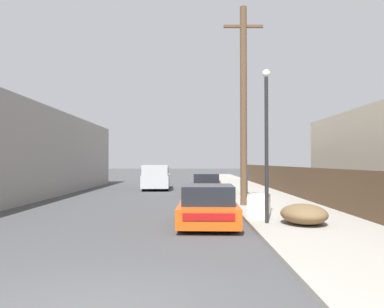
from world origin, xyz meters
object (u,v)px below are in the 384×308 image
(pickup_truck, at_px, (157,177))
(pedestrian, at_px, (246,179))
(discarded_fridge, at_px, (260,206))
(utility_pole, at_px, (245,103))
(parked_sports_car_red, at_px, (209,207))
(street_lamp, at_px, (268,134))
(car_parked_mid, at_px, (208,185))
(brush_pile, at_px, (305,214))

(pickup_truck, height_order, pedestrian, pedestrian)
(discarded_fridge, height_order, utility_pole, utility_pole)
(parked_sports_car_red, bearing_deg, street_lamp, -8.95)
(parked_sports_car_red, height_order, car_parked_mid, car_parked_mid)
(street_lamp, bearing_deg, car_parked_mid, 97.58)
(pedestrian, bearing_deg, street_lamp, -94.57)
(pickup_truck, distance_m, pedestrian, 7.79)
(pickup_truck, height_order, utility_pole, utility_pole)
(parked_sports_car_red, relative_size, pedestrian, 2.39)
(car_parked_mid, xyz_separation_m, brush_pile, (2.60, -11.34, -0.20))
(car_parked_mid, relative_size, street_lamp, 0.89)
(discarded_fridge, xyz_separation_m, utility_pole, (-0.09, 3.35, 4.26))
(brush_pile, bearing_deg, pedestrian, 91.29)
(car_parked_mid, xyz_separation_m, utility_pole, (1.43, -6.18, 4.11))
(brush_pile, relative_size, pedestrian, 1.05)
(discarded_fridge, relative_size, brush_pile, 0.97)
(car_parked_mid, distance_m, brush_pile, 11.64)
(utility_pole, bearing_deg, car_parked_mid, 103.06)
(pedestrian, bearing_deg, utility_pole, -98.78)
(car_parked_mid, xyz_separation_m, pedestrian, (2.35, -0.23, 0.37))
(brush_pile, bearing_deg, pickup_truck, 110.92)
(pickup_truck, relative_size, street_lamp, 1.09)
(street_lamp, bearing_deg, pickup_truck, 107.59)
(parked_sports_car_red, distance_m, car_parked_mid, 10.78)
(parked_sports_car_red, distance_m, street_lamp, 3.04)
(brush_pile, distance_m, pedestrian, 11.13)
(pedestrian, bearing_deg, car_parked_mid, 174.50)
(discarded_fridge, relative_size, pedestrian, 1.02)
(pickup_truck, xyz_separation_m, street_lamp, (5.06, -15.96, 2.05))
(utility_pole, bearing_deg, pickup_truck, 114.48)
(discarded_fridge, bearing_deg, brush_pile, -43.94)
(utility_pole, height_order, street_lamp, utility_pole)
(street_lamp, relative_size, pedestrian, 2.87)
(street_lamp, distance_m, brush_pile, 2.78)
(utility_pole, bearing_deg, street_lamp, -89.45)
(car_parked_mid, distance_m, pedestrian, 2.39)
(car_parked_mid, xyz_separation_m, street_lamp, (1.48, -11.13, 2.33))
(parked_sports_car_red, bearing_deg, discarded_fridge, 34.92)
(discarded_fridge, distance_m, utility_pole, 5.42)
(parked_sports_car_red, distance_m, utility_pole, 6.45)
(discarded_fridge, relative_size, car_parked_mid, 0.40)
(parked_sports_car_red, relative_size, brush_pile, 2.27)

